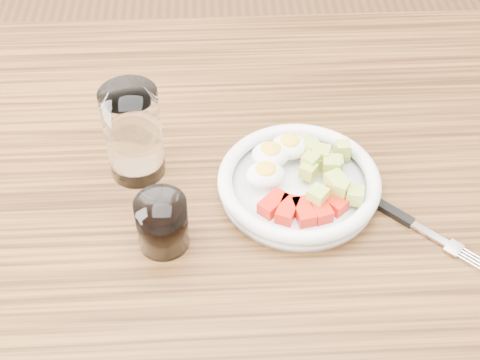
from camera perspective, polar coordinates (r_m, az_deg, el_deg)
name	(u,v)px	position (r m, az deg, el deg)	size (l,w,h in m)	color
dining_table	(247,248)	(0.97, 0.63, -5.81)	(1.50, 0.90, 0.77)	brown
bowl	(298,180)	(0.89, 4.98, 0.00)	(0.22, 0.22, 0.05)	white
fork	(399,216)	(0.89, 13.38, -2.97)	(0.15, 0.15, 0.01)	black
water_glass	(133,133)	(0.89, -9.09, 3.95)	(0.08, 0.08, 0.14)	white
coffee_glass	(162,224)	(0.82, -6.65, -3.71)	(0.06, 0.06, 0.07)	white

